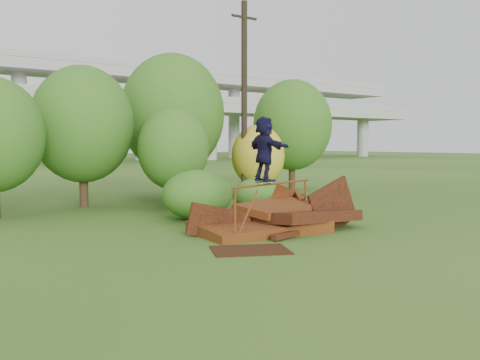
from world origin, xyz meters
TOP-DOWN VIEW (x-y plane):
  - ground at (0.00, 0.00)m, footprint 240.00×240.00m
  - scrap_pile at (0.39, 1.63)m, footprint 5.82×2.91m
  - grind_rail at (0.02, 1.42)m, footprint 3.93×1.25m
  - skateboard at (-0.44, 1.28)m, footprint 0.75×0.40m
  - skater at (-0.44, 1.28)m, footprint 0.70×1.79m
  - flat_plate at (-2.15, -0.27)m, footprint 2.32×2.07m
  - tree_1 at (-2.22, 11.22)m, footprint 4.27×4.27m
  - tree_2 at (0.66, 8.64)m, footprint 2.95×2.95m
  - tree_3 at (2.57, 12.12)m, footprint 5.06×5.06m
  - tree_4 at (5.77, 9.47)m, footprint 2.58×2.58m
  - tree_5 at (10.27, 12.02)m, footprint 4.48×4.48m
  - shrub_left at (-0.33, 5.18)m, footprint 2.55×2.35m
  - shrub_right at (2.53, 5.47)m, footprint 1.89×1.73m
  - utility_pole at (4.85, 9.34)m, footprint 1.40×0.28m

SIDE VIEW (x-z plane):
  - ground at x=0.00m, z-range 0.00..0.00m
  - flat_plate at x=-2.15m, z-range 0.00..0.03m
  - scrap_pile at x=0.39m, z-range -0.64..1.34m
  - shrub_right at x=2.53m, z-range 0.00..1.34m
  - shrub_left at x=-0.33m, z-range 0.00..1.77m
  - grind_rail at x=0.02m, z-range 0.44..1.96m
  - skateboard at x=-0.44m, z-range 1.54..1.62m
  - tree_4 at x=5.77m, z-range 0.29..3.86m
  - tree_2 at x=0.66m, z-range 0.37..4.54m
  - skater at x=-0.44m, z-range 1.59..3.48m
  - tree_1 at x=-2.22m, z-range 0.51..6.45m
  - tree_5 at x=10.27m, z-range 0.56..6.86m
  - tree_3 at x=2.57m, z-range 0.59..7.61m
  - utility_pole at x=4.85m, z-range 0.07..9.32m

